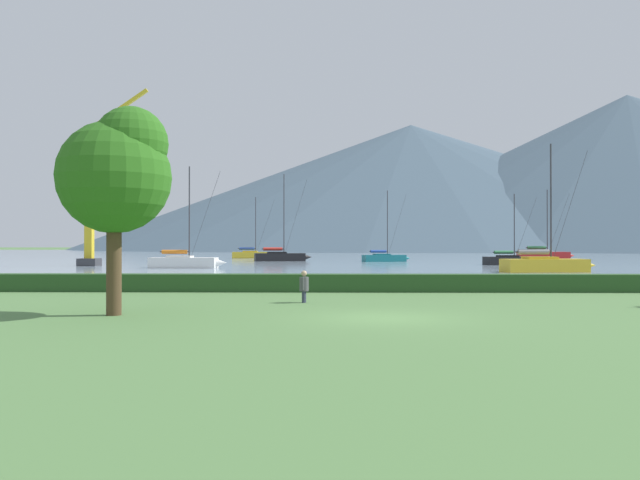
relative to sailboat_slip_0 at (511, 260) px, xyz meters
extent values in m
plane|color=#517A42|center=(-18.48, -52.03, -0.56)|extent=(1000.00, 1000.00, 0.00)
cube|color=#8499A8|center=(-18.48, 84.97, -0.55)|extent=(320.00, 246.00, 0.00)
cube|color=#284C23|center=(-18.48, -41.03, -0.14)|extent=(80.00, 1.20, 0.84)
cube|color=black|center=(-0.09, -0.02, -0.10)|extent=(6.09, 3.15, 0.91)
cone|color=black|center=(3.16, 0.67, -0.10)|extent=(1.13, 0.96, 0.78)
cube|color=black|center=(-0.41, -0.09, 0.24)|extent=(2.40, 1.81, 0.58)
cylinder|color=#333338|center=(0.40, 0.08, 3.68)|extent=(0.12, 0.12, 7.47)
cylinder|color=#333338|center=(-0.88, -0.19, 0.86)|extent=(2.58, 0.64, 0.10)
cylinder|color=#2D7542|center=(-0.88, -0.19, 0.86)|extent=(2.25, 0.82, 0.36)
cylinder|color=#333338|center=(1.74, 0.37, 3.49)|extent=(2.71, 0.59, 7.11)
cube|color=gold|center=(-33.46, 34.50, -0.04)|extent=(6.72, 2.74, 1.03)
cone|color=gold|center=(-29.71, 34.78, -0.04)|extent=(1.19, 0.96, 0.88)
cube|color=gold|center=(-33.84, 34.47, 0.34)|extent=(2.55, 1.75, 0.66)
cylinder|color=#333338|center=(-32.90, 34.54, 4.85)|extent=(0.13, 0.13, 9.68)
cylinder|color=#333338|center=(-34.37, 34.43, 1.04)|extent=(2.96, 0.33, 0.11)
cylinder|color=#2847A3|center=(-34.37, 34.43, 1.04)|extent=(2.54, 0.60, 0.41)
cylinder|color=#333338|center=(-31.35, 34.66, 4.61)|extent=(3.12, 0.26, 9.21)
cube|color=red|center=(12.08, 25.61, 0.03)|extent=(7.59, 3.13, 1.16)
cone|color=red|center=(16.30, 25.95, 0.03)|extent=(1.35, 1.09, 0.99)
cube|color=#A52020|center=(11.65, 25.58, 0.45)|extent=(2.89, 1.99, 0.74)
cylinder|color=#333338|center=(12.71, 25.66, 5.08)|extent=(0.15, 0.15, 10.00)
cylinder|color=#333338|center=(11.05, 25.53, 1.25)|extent=(3.33, 0.39, 0.13)
cylinder|color=#2D7542|center=(11.05, 25.53, 1.25)|extent=(2.86, 0.69, 0.47)
cylinder|color=#333338|center=(14.45, 25.80, 4.83)|extent=(3.51, 0.31, 9.51)
cube|color=#19707A|center=(-13.16, 13.17, -0.11)|extent=(5.96, 3.27, 0.89)
cone|color=#19707A|center=(-10.03, 13.97, -0.11)|extent=(1.13, 0.97, 0.76)
cube|color=#16646E|center=(-13.47, 13.09, 0.22)|extent=(2.37, 1.83, 0.57)
cylinder|color=#333338|center=(-12.69, 13.29, 4.44)|extent=(0.11, 0.11, 9.01)
cylinder|color=#333338|center=(-13.92, 12.98, 0.82)|extent=(2.49, 0.72, 0.10)
cylinder|color=#2847A3|center=(-13.92, 12.98, 0.82)|extent=(2.18, 0.88, 0.36)
cylinder|color=#333338|center=(-11.40, 13.62, 4.21)|extent=(2.61, 0.68, 8.57)
cube|color=black|center=(-27.30, 15.68, -0.01)|extent=(7.18, 3.68, 1.08)
cone|color=black|center=(-23.47, 16.46, -0.01)|extent=(1.33, 1.13, 0.91)
cube|color=black|center=(-27.69, 15.60, 0.38)|extent=(2.82, 2.12, 0.68)
cylinder|color=#333338|center=(-26.73, 15.80, 5.73)|extent=(0.14, 0.14, 11.40)
cylinder|color=#333338|center=(-28.24, 15.49, 1.11)|extent=(3.04, 0.73, 0.12)
cylinder|color=red|center=(-28.24, 15.49, 1.11)|extent=(2.65, 0.95, 0.43)
cylinder|color=#333338|center=(-25.15, 16.12, 5.45)|extent=(3.20, 0.68, 10.84)
cube|color=gold|center=(-2.58, -18.90, -0.02)|extent=(7.07, 3.21, 1.07)
cone|color=gold|center=(1.29, -18.40, -0.02)|extent=(1.28, 1.06, 0.91)
cube|color=gold|center=(-2.96, -18.95, 0.37)|extent=(2.73, 1.95, 0.68)
cylinder|color=#333338|center=(-2.00, -18.83, 5.05)|extent=(0.14, 0.14, 10.03)
cylinder|color=#333338|center=(-3.52, -19.03, 1.11)|extent=(3.06, 0.51, 0.12)
cylinder|color=gray|center=(-3.52, -19.03, 1.11)|extent=(2.65, 0.76, 0.43)
cylinder|color=#333338|center=(-0.40, -18.62, 4.80)|extent=(3.22, 0.45, 9.54)
cube|color=white|center=(-34.53, -10.18, -0.05)|extent=(6.44, 2.30, 1.01)
cone|color=white|center=(-30.87, -10.24, -0.05)|extent=(1.11, 0.87, 0.86)
cube|color=silver|center=(-34.90, -10.17, 0.32)|extent=(2.41, 1.58, 0.64)
cylinder|color=#333338|center=(-33.98, -10.19, 4.66)|extent=(0.13, 0.13, 9.33)
cylinder|color=#333338|center=(-35.42, -10.16, 1.00)|extent=(2.89, 0.16, 0.11)
cylinder|color=orange|center=(-35.42, -10.16, 1.00)|extent=(2.46, 0.44, 0.40)
cylinder|color=#333338|center=(-32.47, -10.21, 4.43)|extent=(3.05, 0.08, 8.87)
cylinder|color=#2D3347|center=(-21.21, -46.98, -0.33)|extent=(0.14, 0.14, 0.45)
cylinder|color=#2D3347|center=(-21.19, -46.81, -0.33)|extent=(0.14, 0.14, 0.45)
cylinder|color=#4C4C51|center=(-21.20, -46.89, 0.17)|extent=(0.36, 0.36, 0.55)
cylinder|color=#4C4C51|center=(-21.23, -47.13, 0.20)|extent=(0.09, 0.09, 0.49)
cylinder|color=#4C4C51|center=(-21.17, -46.66, 0.20)|extent=(0.09, 0.09, 0.49)
sphere|color=tan|center=(-21.20, -46.89, 0.58)|extent=(0.22, 0.22, 0.22)
cylinder|color=#4C3823|center=(-27.09, -51.43, 1.02)|extent=(0.48, 0.48, 3.16)
sphere|color=#2A651A|center=(-27.09, -51.43, 3.87)|extent=(3.62, 3.62, 3.62)
sphere|color=#2A651A|center=(-26.55, -51.43, 4.96)|extent=(2.35, 2.35, 2.35)
cube|color=#333338|center=(-45.97, -4.50, -0.16)|extent=(2.00, 2.00, 0.80)
cube|color=gold|center=(-45.97, -4.50, 7.11)|extent=(0.80, 0.80, 13.73)
cube|color=gold|center=(-42.89, -4.50, 16.09)|extent=(6.37, 0.36, 4.52)
cone|color=#425666|center=(22.20, 268.33, 32.62)|extent=(343.15, 343.15, 66.36)
cone|color=#425666|center=(118.48, 228.27, 35.75)|extent=(304.75, 304.75, 72.62)
camera|label=1|loc=(-20.11, -71.62, 1.70)|focal=35.67mm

